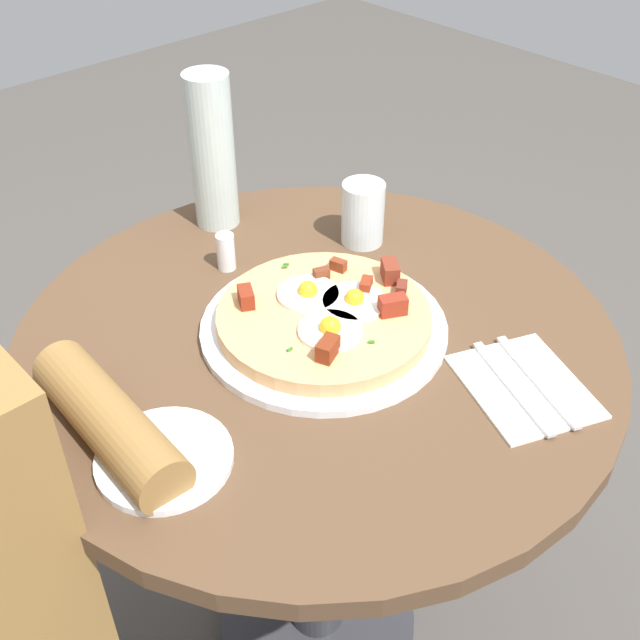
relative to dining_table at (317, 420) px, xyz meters
name	(u,v)px	position (x,y,z in m)	size (l,w,h in m)	color
ground_plane	(317,621)	(0.00, 0.00, -0.56)	(6.00, 6.00, 0.00)	#4C4742
dining_table	(317,420)	(0.00, 0.00, 0.00)	(0.84, 0.84, 0.73)	brown
pizza_plate	(324,327)	(-0.01, 0.01, 0.18)	(0.34, 0.34, 0.01)	white
breakfast_pizza	(326,316)	(-0.01, 0.01, 0.20)	(0.29, 0.29, 0.05)	tan
bread_plate	(164,459)	(0.29, 0.06, 0.18)	(0.16, 0.16, 0.01)	white
napkin	(524,386)	(-0.12, 0.26, 0.17)	(0.17, 0.14, 0.00)	white
fork	(512,387)	(-0.10, 0.25, 0.18)	(0.18, 0.01, 0.01)	silver
knife	(537,380)	(-0.13, 0.27, 0.18)	(0.18, 0.01, 0.01)	silver
water_glass	(363,213)	(-0.21, -0.12, 0.22)	(0.07, 0.07, 0.10)	silver
water_bottle	(212,152)	(-0.08, -0.33, 0.30)	(0.07, 0.07, 0.25)	silver
salt_shaker	(226,252)	(-0.01, -0.21, 0.20)	(0.03, 0.03, 0.06)	white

